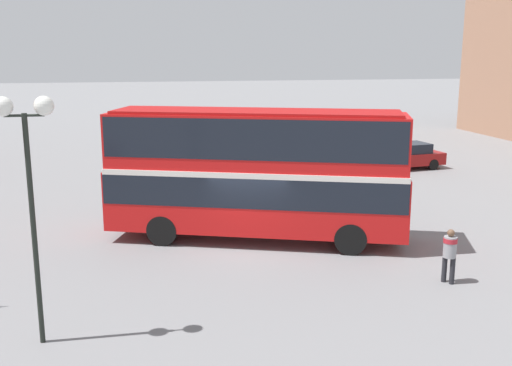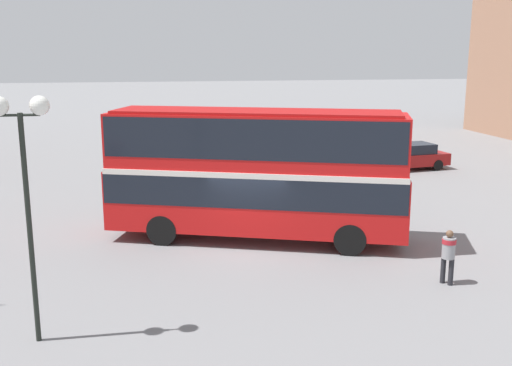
# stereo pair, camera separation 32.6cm
# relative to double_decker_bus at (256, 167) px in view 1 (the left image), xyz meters

# --- Properties ---
(ground_plane) EXTENTS (240.00, 240.00, 0.00)m
(ground_plane) POSITION_rel_double_decker_bus_xyz_m (-0.57, -0.84, -2.69)
(ground_plane) COLOR slate
(double_decker_bus) EXTENTS (10.71, 6.04, 4.68)m
(double_decker_bus) POSITION_rel_double_decker_bus_xyz_m (0.00, 0.00, 0.00)
(double_decker_bus) COLOR red
(double_decker_bus) RESTS_ON ground_plane
(pedestrian_foreground) EXTENTS (0.56, 0.56, 1.64)m
(pedestrian_foreground) POSITION_rel_double_decker_bus_xyz_m (4.66, -5.21, -1.69)
(pedestrian_foreground) COLOR #232328
(pedestrian_foreground) RESTS_ON ground_plane
(parked_car_kerb_near) EXTENTS (4.41, 2.27, 1.53)m
(parked_car_kerb_near) POSITION_rel_double_decker_bus_xyz_m (3.05, 9.70, -1.91)
(parked_car_kerb_near) COLOR navy
(parked_car_kerb_near) RESTS_ON ground_plane
(parked_car_kerb_far) EXTENTS (4.59, 2.37, 1.50)m
(parked_car_kerb_far) POSITION_rel_double_decker_bus_xyz_m (11.32, 11.34, -1.94)
(parked_car_kerb_far) COLOR maroon
(parked_car_kerb_far) RESTS_ON ground_plane
(street_lamp_twin_globe) EXTENTS (1.27, 0.43, 5.73)m
(street_lamp_twin_globe) POSITION_rel_double_decker_bus_xyz_m (-6.53, -6.58, 1.93)
(street_lamp_twin_globe) COLOR black
(street_lamp_twin_globe) RESTS_ON ground_plane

